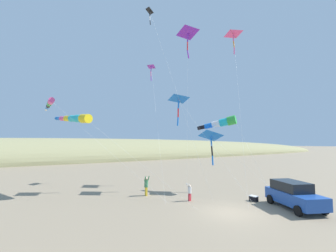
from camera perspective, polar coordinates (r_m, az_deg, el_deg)
name	(u,v)px	position (r m, az deg, el deg)	size (l,w,h in m)	color
ground_plane	(231,212)	(16.52, 15.90, -20.46)	(600.00, 600.00, 0.00)	gray
dune_ridge_grassy	(79,159)	(66.94, -21.86, -7.94)	(28.00, 240.00, 11.67)	#938E60
parked_car	(294,195)	(18.82, 29.51, -15.05)	(4.68, 3.39, 1.85)	#1E479E
cooler_box	(254,198)	(19.84, 21.10, -16.91)	(0.62, 0.42, 0.42)	black
person_adult_flyer	(146,185)	(20.33, -5.60, -14.75)	(0.54, 0.43, 1.74)	gold
person_child_green_jacket	(190,191)	(18.63, 5.55, -16.29)	(0.36, 0.45, 1.40)	#B72833
kite_delta_teal_far_right	(211,136)	(22.14, 11.03, -2.55)	(7.79, 2.67, 5.89)	blue
kite_delta_green_low_center	(151,67)	(29.11, -4.26, 14.86)	(10.58, 4.42, 14.47)	purple
kite_windsock_white_trailing	(49,104)	(25.57, -28.11, 5.02)	(13.82, 7.94, 8.93)	#EF4C93
kite_delta_purple_drifting	(188,34)	(25.90, 5.17, 22.50)	(3.70, 3.18, 16.93)	purple
kite_windsock_rainbow_low_near	(222,123)	(22.54, 13.57, 0.80)	(7.88, 2.63, 7.29)	green
kite_delta_orange_high_right	(150,12)	(26.42, -4.56, 27.15)	(7.51, 2.76, 18.79)	black
kite_delta_magenta_far_left	(233,34)	(31.05, 16.44, 21.63)	(8.94, 8.67, 18.55)	#EF4C93
kite_delta_long_streamer_left	(179,99)	(22.65, 2.83, 6.86)	(9.09, 2.09, 9.52)	blue
kite_windsock_checkered_midright	(75,119)	(23.02, -22.65, 1.77)	(14.43, 7.88, 7.43)	yellow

